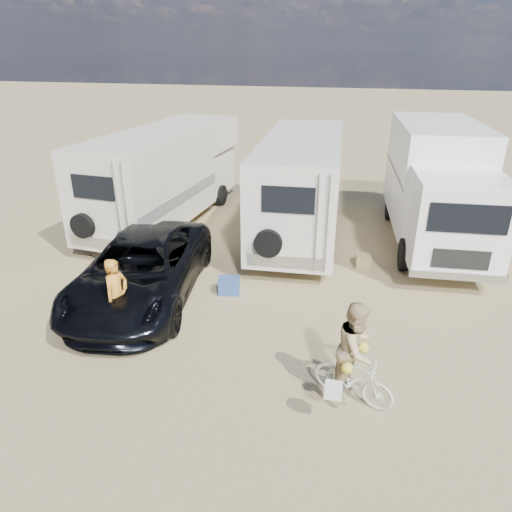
% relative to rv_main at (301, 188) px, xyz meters
% --- Properties ---
extents(ground, '(140.00, 140.00, 0.00)m').
position_rel_rv_main_xyz_m(ground, '(0.36, -6.66, -1.62)').
color(ground, tan).
rests_on(ground, ground).
extents(rv_main, '(2.97, 7.81, 3.25)m').
position_rel_rv_main_xyz_m(rv_main, '(0.00, 0.00, 0.00)').
color(rv_main, white).
rests_on(rv_main, ground).
extents(rv_left, '(2.95, 8.12, 3.28)m').
position_rel_rv_main_xyz_m(rv_left, '(-4.84, 0.13, 0.02)').
color(rv_left, white).
rests_on(rv_left, ground).
extents(box_truck, '(3.07, 7.41, 3.67)m').
position_rel_rv_main_xyz_m(box_truck, '(4.25, 0.29, 0.21)').
color(box_truck, white).
rests_on(box_truck, ground).
extents(dark_suv, '(3.48, 6.04, 1.59)m').
position_rel_rv_main_xyz_m(dark_suv, '(-3.11, -5.27, -0.83)').
color(dark_suv, black).
rests_on(dark_suv, ground).
extents(bike_man, '(1.69, 0.92, 0.84)m').
position_rel_rv_main_xyz_m(bike_man, '(-2.79, -6.97, -1.20)').
color(bike_man, red).
rests_on(bike_man, ground).
extents(bike_woman, '(1.57, 0.92, 0.91)m').
position_rel_rv_main_xyz_m(bike_woman, '(2.26, -7.81, -1.17)').
color(bike_woman, beige).
rests_on(bike_woman, ground).
extents(rider_man, '(0.53, 0.68, 1.66)m').
position_rel_rv_main_xyz_m(rider_man, '(-2.79, -6.97, -0.79)').
color(rider_man, orange).
rests_on(rider_man, ground).
extents(rider_woman, '(0.94, 1.06, 1.81)m').
position_rel_rv_main_xyz_m(rider_woman, '(2.26, -7.81, -0.72)').
color(rider_woman, tan).
rests_on(rider_woman, ground).
extents(bike_parked, '(1.74, 1.18, 0.87)m').
position_rel_rv_main_xyz_m(bike_parked, '(4.95, -0.84, -1.19)').
color(bike_parked, '#292C2A').
rests_on(bike_parked, ground).
extents(cooler, '(0.61, 0.50, 0.43)m').
position_rel_rv_main_xyz_m(cooler, '(-1.07, -4.54, -1.41)').
color(cooler, '#2C4B89').
rests_on(cooler, ground).
extents(crate, '(0.48, 0.48, 0.33)m').
position_rel_rv_main_xyz_m(crate, '(2.21, -2.03, -1.46)').
color(crate, '#968653').
rests_on(crate, ground).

